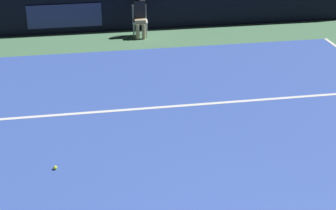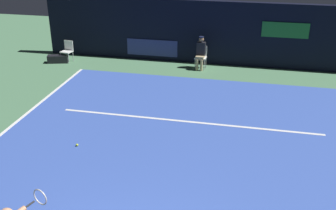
% 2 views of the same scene
% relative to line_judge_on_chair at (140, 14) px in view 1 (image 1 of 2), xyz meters
% --- Properties ---
extents(ground_plane, '(29.34, 29.34, 0.00)m').
position_rel_line_judge_on_chair_xyz_m(ground_plane, '(0.33, -6.89, -0.69)').
color(ground_plane, '#4C7A56').
extents(court_surface, '(10.10, 11.46, 0.01)m').
position_rel_line_judge_on_chair_xyz_m(court_surface, '(0.33, -6.89, -0.68)').
color(court_surface, '#3856B2').
rests_on(court_surface, ground).
extents(line_service, '(7.88, 0.10, 0.01)m').
position_rel_line_judge_on_chair_xyz_m(line_service, '(0.33, -4.88, -0.67)').
color(line_service, white).
rests_on(line_service, court_surface).
extents(line_judge_on_chair, '(0.46, 0.55, 1.32)m').
position_rel_line_judge_on_chair_xyz_m(line_judge_on_chair, '(0.00, 0.00, 0.00)').
color(line_judge_on_chair, white).
rests_on(line_judge_on_chair, ground).
extents(tennis_ball, '(0.07, 0.07, 0.07)m').
position_rel_line_judge_on_chair_xyz_m(tennis_ball, '(-2.30, -6.95, -0.64)').
color(tennis_ball, '#CCE033').
rests_on(tennis_ball, court_surface).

